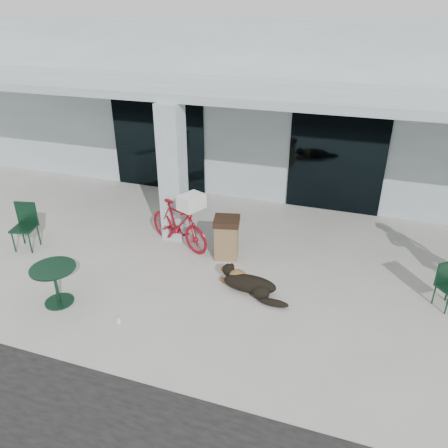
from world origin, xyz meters
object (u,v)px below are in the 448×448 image
(cafe_chair_near, at_px, (24,228))
(bicycle, at_px, (178,225))
(trash_receptacle, at_px, (227,238))
(dog, at_px, (250,283))
(cafe_table_near, at_px, (56,285))

(cafe_chair_near, bearing_deg, bicycle, 8.86)
(bicycle, height_order, cafe_chair_near, bicycle)
(trash_receptacle, bearing_deg, bicycle, 175.10)
(dog, bearing_deg, cafe_table_near, -134.09)
(bicycle, height_order, cafe_table_near, bicycle)
(cafe_table_near, distance_m, cafe_chair_near, 2.42)
(cafe_table_near, relative_size, trash_receptacle, 0.88)
(cafe_table_near, bearing_deg, trash_receptacle, 46.79)
(dog, bearing_deg, trash_receptacle, 148.75)
(bicycle, relative_size, trash_receptacle, 1.94)
(dog, xyz_separation_m, cafe_chair_near, (-5.18, -0.00, 0.33))
(cafe_chair_near, height_order, trash_receptacle, cafe_chair_near)
(bicycle, height_order, trash_receptacle, bicycle)
(bicycle, bearing_deg, cafe_chair_near, 134.55)
(bicycle, relative_size, cafe_chair_near, 1.69)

